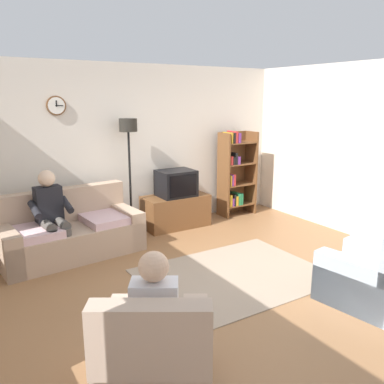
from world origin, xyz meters
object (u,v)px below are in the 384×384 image
(person_on_couch, at_px, (52,212))
(tv_stand, at_px, (176,211))
(floor_lamp, at_px, (129,144))
(armchair_near_window, at_px, (156,357))
(couch, at_px, (70,234))
(tv, at_px, (176,183))
(person_in_left_armchair, at_px, (156,312))
(armchair_near_bookshelf, at_px, (371,278))
(bookshelf, at_px, (234,173))

(person_on_couch, bearing_deg, tv_stand, 11.92)
(floor_lamp, bearing_deg, armchair_near_window, -110.40)
(couch, height_order, armchair_near_window, same)
(tv, relative_size, floor_lamp, 0.32)
(person_in_left_armchair, bearing_deg, armchair_near_bookshelf, -2.16)
(armchair_near_bookshelf, distance_m, person_in_left_armchair, 2.53)
(couch, distance_m, floor_lamp, 1.65)
(tv_stand, relative_size, person_in_left_armchair, 0.98)
(tv_stand, distance_m, tv, 0.49)
(armchair_near_window, height_order, person_on_couch, person_on_couch)
(tv_stand, bearing_deg, couch, -169.77)
(tv, distance_m, floor_lamp, 1.04)
(bookshelf, bearing_deg, tv, -175.82)
(person_on_couch, bearing_deg, bookshelf, 8.62)
(couch, relative_size, tv, 3.29)
(armchair_near_bookshelf, relative_size, person_on_couch, 0.80)
(tv_stand, xyz_separation_m, person_on_couch, (-2.13, -0.45, 0.43))
(tv_stand, distance_m, armchair_near_window, 3.95)
(armchair_near_bookshelf, bearing_deg, person_on_couch, 131.72)
(armchair_near_window, xyz_separation_m, person_in_left_armchair, (0.05, 0.08, 0.32))
(bookshelf, bearing_deg, couch, -172.66)
(couch, bearing_deg, bookshelf, 7.34)
(armchair_near_bookshelf, height_order, person_on_couch, person_on_couch)
(person_on_couch, bearing_deg, armchair_near_bookshelf, -48.28)
(floor_lamp, xyz_separation_m, armchair_near_window, (-1.29, -3.47, -1.16))
(armchair_near_window, bearing_deg, person_in_left_armchair, 58.53)
(couch, bearing_deg, person_in_left_armchair, -92.61)
(tv, bearing_deg, bookshelf, 4.18)
(floor_lamp, xyz_separation_m, armchair_near_bookshelf, (1.27, -3.49, -1.16))
(floor_lamp, relative_size, person_on_couch, 1.49)
(floor_lamp, bearing_deg, armchair_near_bookshelf, -70.03)
(person_in_left_armchair, bearing_deg, tv, 58.34)
(person_in_left_armchair, bearing_deg, bookshelf, 45.39)
(floor_lamp, distance_m, person_on_couch, 1.64)
(armchair_near_bookshelf, xyz_separation_m, person_in_left_armchair, (-2.51, 0.09, 0.32))
(tv_stand, xyz_separation_m, armchair_near_window, (-2.06, -3.37, 0.02))
(couch, distance_m, tv_stand, 1.91)
(armchair_near_window, bearing_deg, floor_lamp, 69.60)
(armchair_near_bookshelf, bearing_deg, tv, 98.37)
(floor_lamp, bearing_deg, tv, -9.08)
(person_on_couch, bearing_deg, couch, 24.09)
(armchair_near_bookshelf, bearing_deg, armchair_near_window, 179.58)
(person_in_left_armchair, bearing_deg, couch, 87.39)
(tv, distance_m, armchair_near_bookshelf, 3.43)
(tv, bearing_deg, armchair_near_bookshelf, -81.63)
(armchair_near_window, relative_size, armchair_near_bookshelf, 1.18)
(couch, bearing_deg, tv_stand, 10.23)
(couch, height_order, bookshelf, bookshelf)
(couch, xyz_separation_m, tv, (1.88, 0.31, 0.45))
(couch, height_order, floor_lamp, floor_lamp)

